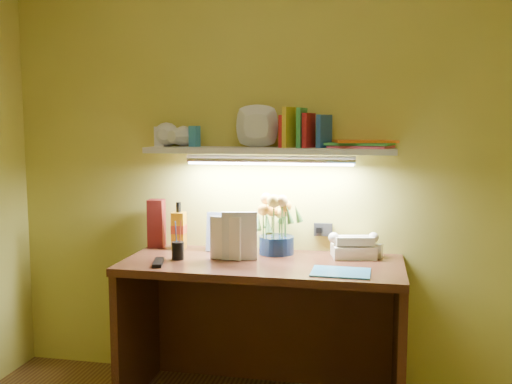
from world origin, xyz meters
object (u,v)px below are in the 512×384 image
flower_bouquet (276,223)px  desk_clock (375,251)px  desk (262,333)px  telephone (353,245)px  whisky_bottle (179,226)px

flower_bouquet → desk_clock: bearing=1.1°
desk → flower_bouquet: size_ratio=4.23×
desk_clock → telephone: bearing=-155.7°
desk → desk_clock: 0.72m
desk → telephone: telephone is taller
telephone → desk_clock: telephone is taller
flower_bouquet → telephone: size_ratio=1.53×
desk → telephone: bearing=22.2°
flower_bouquet → desk: bearing=-102.5°
whisky_bottle → desk: bearing=-20.7°
flower_bouquet → telephone: (0.41, -0.00, -0.10)m
desk_clock → whisky_bottle: (-1.06, -0.01, 0.09)m
desk → whisky_bottle: 0.74m
flower_bouquet → whisky_bottle: bearing=179.5°
desk → flower_bouquet: (0.04, 0.19, 0.54)m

